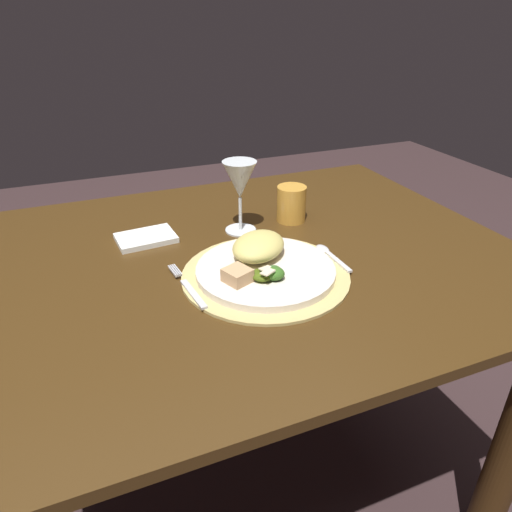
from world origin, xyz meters
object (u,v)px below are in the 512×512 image
Objects in this scene: dining_table at (235,322)px; napkin at (146,238)px; spoon at (328,253)px; amber_tumbler at (291,204)px; wine_glass at (240,182)px; dinner_plate at (266,270)px; fork at (188,288)px.

dining_table is 9.59× the size of napkin.
spoon reaches higher than dining_table.
amber_tumbler reaches higher than spoon.
dining_table is at bearing -117.45° from wine_glass.
dinner_plate reaches higher than napkin.
dining_table is 4.49× the size of dinner_plate.
fork is 0.25m from napkin.
napkin is 0.36m from amber_tumbler.
fork is at bearing -81.85° from napkin.
amber_tumbler reaches higher than fork.
wine_glass is (0.03, 0.22, 0.11)m from dinner_plate.
spoon is 0.41m from napkin.
dinner_plate is at bearing -97.27° from wine_glass.
napkin is (-0.35, 0.23, -0.00)m from spoon.
fork reaches higher than dining_table.
dinner_plate is at bearing -171.60° from spoon.
dining_table is 0.32m from wine_glass.
napkin is at bearing 127.56° from dinner_plate.
napkin is at bearing 146.91° from spoon.
napkin is 0.25m from wine_glass.
napkin is (-0.19, 0.25, -0.01)m from dinner_plate.
fork is at bearing -145.07° from amber_tumbler.
fork is at bearing -140.90° from dining_table.
dinner_plate is 1.62× the size of wine_glass.
fork is 0.30m from wine_glass.
dining_table is 0.22m from dinner_plate.
dining_table is 7.28× the size of wine_glass.
amber_tumbler reaches higher than napkin.
dinner_plate is at bearing -0.89° from fork.
napkin is (-0.04, 0.25, -0.00)m from fork.
wine_glass is at bearing 82.73° from dinner_plate.
amber_tumbler is (0.01, 0.20, 0.04)m from spoon.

